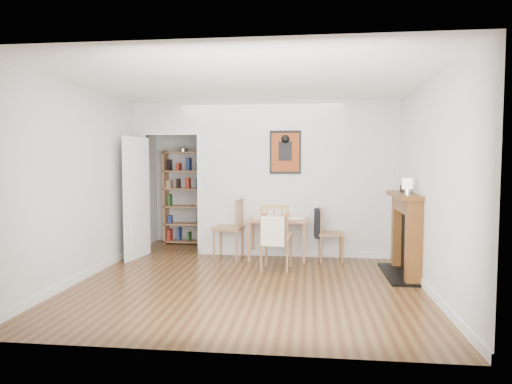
# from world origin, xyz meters

# --- Properties ---
(ground) EXTENTS (5.20, 5.20, 0.00)m
(ground) POSITION_xyz_m (0.00, 0.00, 0.00)
(ground) COLOR brown
(ground) RESTS_ON ground
(room_shell) EXTENTS (5.20, 5.20, 5.20)m
(room_shell) POSITION_xyz_m (0.10, 1.34, 1.30)
(room_shell) COLOR beige
(room_shell) RESTS_ON ground
(dining_table) EXTENTS (0.97, 0.62, 0.66)m
(dining_table) POSITION_xyz_m (0.29, 1.10, 0.58)
(dining_table) COLOR #9B6F48
(dining_table) RESTS_ON ground
(chair_left) EXTENTS (0.54, 0.54, 0.98)m
(chair_left) POSITION_xyz_m (-0.52, 1.10, 0.49)
(chair_left) COLOR #966C45
(chair_left) RESTS_ON ground
(chair_right) EXTENTS (0.50, 0.45, 0.86)m
(chair_right) POSITION_xyz_m (1.13, 1.06, 0.45)
(chair_right) COLOR #966C45
(chair_right) RESTS_ON ground
(chair_front) EXTENTS (0.54, 0.60, 0.98)m
(chair_front) POSITION_xyz_m (0.32, 0.40, 0.50)
(chair_front) COLOR #966C45
(chair_front) RESTS_ON ground
(bookshelf) EXTENTS (0.76, 0.30, 1.80)m
(bookshelf) POSITION_xyz_m (-1.62, 2.33, 0.89)
(bookshelf) COLOR #9B6F48
(bookshelf) RESTS_ON ground
(fireplace) EXTENTS (0.45, 1.25, 1.16)m
(fireplace) POSITION_xyz_m (2.16, 0.25, 0.62)
(fireplace) COLOR brown
(fireplace) RESTS_ON ground
(red_glass) EXTENTS (0.07, 0.07, 0.10)m
(red_glass) POSITION_xyz_m (0.07, 0.98, 0.71)
(red_glass) COLOR maroon
(red_glass) RESTS_ON dining_table
(orange_fruit) EXTENTS (0.09, 0.09, 0.09)m
(orange_fruit) POSITION_xyz_m (0.43, 1.17, 0.71)
(orange_fruit) COLOR orange
(orange_fruit) RESTS_ON dining_table
(placemat) EXTENTS (0.49, 0.41, 0.00)m
(placemat) POSITION_xyz_m (0.09, 1.18, 0.67)
(placemat) COLOR beige
(placemat) RESTS_ON dining_table
(notebook) EXTENTS (0.31, 0.24, 0.01)m
(notebook) POSITION_xyz_m (0.57, 1.14, 0.67)
(notebook) COLOR white
(notebook) RESTS_ON dining_table
(mantel_lamp) EXTENTS (0.15, 0.15, 0.23)m
(mantel_lamp) POSITION_xyz_m (2.08, -0.14, 1.30)
(mantel_lamp) COLOR silver
(mantel_lamp) RESTS_ON fireplace
(ceramic_jar_a) EXTENTS (0.10, 0.10, 0.12)m
(ceramic_jar_a) POSITION_xyz_m (2.15, 0.33, 1.22)
(ceramic_jar_a) COLOR black
(ceramic_jar_a) RESTS_ON fireplace
(ceramic_jar_b) EXTENTS (0.08, 0.08, 0.10)m
(ceramic_jar_b) POSITION_xyz_m (2.14, 0.50, 1.21)
(ceramic_jar_b) COLOR black
(ceramic_jar_b) RESTS_ON fireplace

